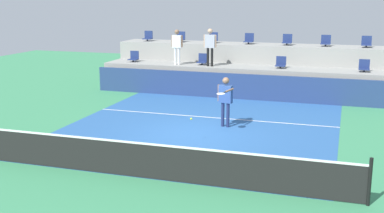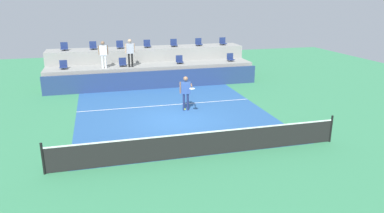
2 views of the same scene
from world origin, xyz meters
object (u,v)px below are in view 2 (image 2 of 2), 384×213
Objects in this scene: stadium_chair_upper_left at (93,46)px; stadium_chair_upper_mid_left at (120,45)px; stadium_chair_upper_far_right at (223,42)px; stadium_chair_upper_center at (147,44)px; tennis_ball at (185,109)px; spectator_in_white at (103,52)px; stadium_chair_lower_right at (179,60)px; stadium_chair_upper_mid_right at (174,44)px; spectator_in_grey at (130,50)px; stadium_chair_lower_left at (123,63)px; tennis_player at (186,90)px; stadium_chair_upper_far_left at (64,47)px; stadium_chair_lower_far_right at (230,58)px; stadium_chair_lower_far_left at (63,65)px; stadium_chair_upper_right at (199,43)px.

stadium_chair_upper_mid_left is (1.71, 0.00, 0.00)m from stadium_chair_upper_left.
stadium_chair_upper_far_right is at bearing 0.00° from stadium_chair_upper_mid_left.
tennis_ball is (0.21, -9.81, -1.57)m from stadium_chair_upper_center.
stadium_chair_upper_mid_left is 0.32× the size of spectator_in_white.
stadium_chair_upper_mid_right is (0.02, 1.80, 0.85)m from stadium_chair_lower_right.
spectator_in_white is 0.96× the size of spectator_in_grey.
stadium_chair_lower_left reaches higher than tennis_player.
stadium_chair_upper_left and stadium_chair_upper_mid_right have the same top height.
stadium_chair_upper_mid_left is 1.00× the size of stadium_chair_upper_mid_right.
spectator_in_white is at bearing -42.77° from stadium_chair_upper_far_left.
stadium_chair_upper_mid_left is (-7.11, 1.80, 0.85)m from stadium_chair_lower_far_right.
stadium_chair_lower_far_left is 9.11m from stadium_chair_upper_right.
spectator_in_white is at bearing -117.23° from stadium_chair_upper_mid_left.
stadium_chair_upper_mid_right is (7.12, 1.80, 0.85)m from stadium_chair_lower_far_left.
spectator_in_grey is (-1.34, -2.18, -0.04)m from stadium_chair_upper_center.
stadium_chair_upper_left reaches higher than tennis_ball.
stadium_chair_upper_right is at bearing 180.00° from stadium_chair_upper_far_right.
stadium_chair_upper_left is at bearing 161.32° from stadium_chair_lower_right.
stadium_chair_lower_right is 1.00× the size of stadium_chair_upper_far_right.
stadium_chair_lower_right is at bearing 0.00° from stadium_chair_lower_far_left.
stadium_chair_upper_right is at bearing 18.41° from stadium_chair_lower_left.
tennis_ball is at bearing -60.71° from stadium_chair_upper_far_left.
tennis_player is at bearing -120.78° from stadium_chair_upper_far_right.
stadium_chair_upper_far_left and stadium_chair_upper_center have the same top height.
stadium_chair_upper_left is at bearing 134.83° from spectator_in_grey.
stadium_chair_upper_mid_left reaches higher than stadium_chair_lower_left.
stadium_chair_lower_far_right is 5.66m from stadium_chair_upper_center.
stadium_chair_upper_left is 8.89m from stadium_chair_upper_far_right.
stadium_chair_lower_right is 1.00× the size of stadium_chair_upper_left.
stadium_chair_lower_right is 2.69m from stadium_chair_upper_center.
stadium_chair_upper_center is at bearing 0.00° from stadium_chair_upper_left.
stadium_chair_upper_center is at bearing 180.00° from stadium_chair_upper_right.
stadium_chair_lower_far_left is 1.00× the size of stadium_chair_upper_right.
stadium_chair_lower_left is 7.46m from stadium_chair_upper_far_right.
stadium_chair_lower_far_left is 1.00× the size of stadium_chair_upper_far_right.
stadium_chair_upper_mid_right reaches higher than tennis_ball.
stadium_chair_lower_far_right is (7.11, 0.00, 0.00)m from stadium_chair_lower_left.
stadium_chair_upper_center is 7.65× the size of tennis_ball.
stadium_chair_upper_center reaches higher than stadium_chair_lower_far_left.
stadium_chair_upper_right is at bearing 69.90° from tennis_player.
stadium_chair_lower_far_left is 8.50m from tennis_player.
stadium_chair_upper_mid_left is at bearing 101.62° from tennis_ball.
stadium_chair_upper_far_left and stadium_chair_upper_right have the same top height.
stadium_chair_lower_left is 1.00× the size of stadium_chair_upper_right.
stadium_chair_lower_far_left is at bearing 174.45° from spectator_in_grey.
tennis_ball is at bearing -101.27° from stadium_chair_lower_right.
stadium_chair_upper_right is 8.35m from tennis_player.
stadium_chair_upper_far_right is at bearing 0.00° from stadium_chair_upper_far_left.
stadium_chair_upper_center is at bearing 180.00° from stadium_chair_upper_mid_right.
stadium_chair_upper_left is (-8.82, 1.80, 0.85)m from stadium_chair_lower_far_right.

